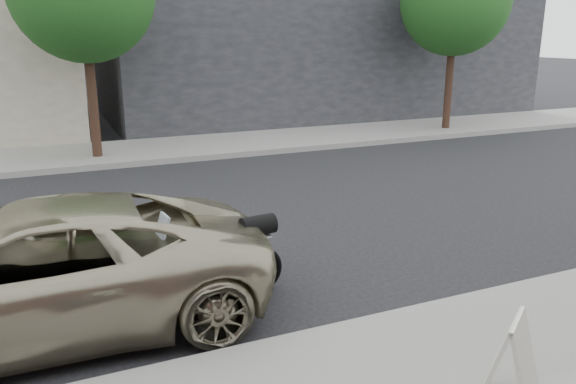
# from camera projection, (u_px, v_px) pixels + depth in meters

# --- Properties ---
(ground) EXTENTS (120.00, 120.00, 0.00)m
(ground) POSITION_uv_depth(u_px,v_px,m) (253.00, 221.00, 9.83)
(ground) COLOR black
(ground) RESTS_ON ground
(far_sidewalk) EXTENTS (44.00, 3.00, 0.15)m
(far_sidewalk) POSITION_uv_depth(u_px,v_px,m) (172.00, 149.00, 15.54)
(far_sidewalk) COLOR gray
(far_sidewalk) RESTS_ON ground
(far_building_dark) EXTENTS (16.00, 11.00, 7.00)m
(far_building_dark) POSITION_uv_depth(u_px,v_px,m) (297.00, 25.00, 23.47)
(far_building_dark) COLOR #252529
(far_building_dark) RESTS_ON ground
(street_tree_left) EXTENTS (3.40, 3.40, 5.70)m
(street_tree_left) POSITION_uv_depth(u_px,v_px,m) (455.00, 1.00, 17.46)
(street_tree_left) COLOR #352218
(street_tree_left) RESTS_ON far_sidewalk
(motorcycle) EXTENTS (1.94, 0.75, 1.23)m
(motorcycle) POSITION_uv_depth(u_px,v_px,m) (220.00, 260.00, 6.77)
(motorcycle) COLOR black
(motorcycle) RESTS_ON ground
(minivan) EXTENTS (5.19, 2.54, 1.42)m
(minivan) POSITION_uv_depth(u_px,v_px,m) (28.00, 272.00, 6.00)
(minivan) COLOR tan
(minivan) RESTS_ON ground
(sandwich_sign) EXTENTS (0.69, 0.68, 0.82)m
(sandwich_sign) POSITION_uv_depth(u_px,v_px,m) (512.00, 363.00, 4.61)
(sandwich_sign) COLOR silver
(sandwich_sign) RESTS_ON near_sidewalk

